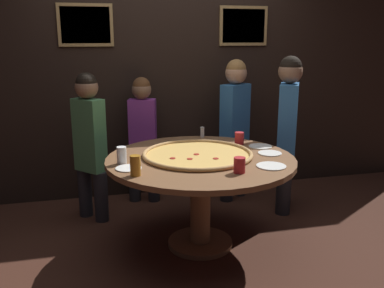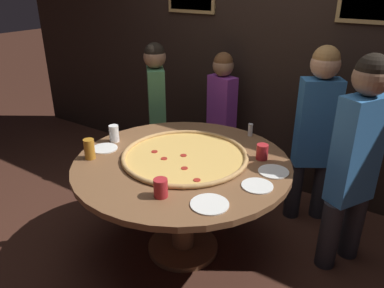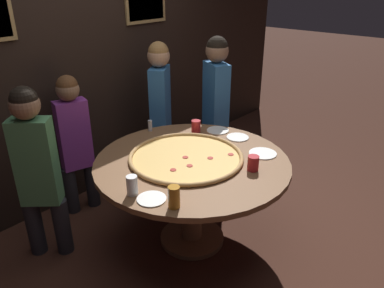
% 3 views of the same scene
% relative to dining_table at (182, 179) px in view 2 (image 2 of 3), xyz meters
% --- Properties ---
extents(ground_plane, '(24.00, 24.00, 0.00)m').
position_rel_dining_table_xyz_m(ground_plane, '(0.00, 0.00, -0.60)').
color(ground_plane, '#422319').
extents(back_wall, '(6.40, 0.08, 2.60)m').
position_rel_dining_table_xyz_m(back_wall, '(0.00, 1.33, 0.71)').
color(back_wall, black).
rests_on(back_wall, ground_plane).
extents(dining_table, '(1.46, 1.46, 0.74)m').
position_rel_dining_table_xyz_m(dining_table, '(0.00, 0.00, 0.00)').
color(dining_table, brown).
rests_on(dining_table, ground_plane).
extents(giant_pizza, '(0.87, 0.87, 0.03)m').
position_rel_dining_table_xyz_m(giant_pizza, '(-0.01, 0.05, 0.16)').
color(giant_pizza, '#EAB75B').
rests_on(giant_pizza, dining_table).
extents(drink_cup_front_edge, '(0.07, 0.07, 0.13)m').
position_rel_dining_table_xyz_m(drink_cup_front_edge, '(-0.60, -0.02, 0.21)').
color(drink_cup_front_edge, white).
rests_on(drink_cup_front_edge, dining_table).
extents(drink_cup_far_left, '(0.08, 0.08, 0.11)m').
position_rel_dining_table_xyz_m(drink_cup_far_left, '(0.16, -0.43, 0.20)').
color(drink_cup_far_left, '#B22328').
rests_on(drink_cup_far_left, dining_table).
extents(drink_cup_by_shaker, '(0.08, 0.08, 0.10)m').
position_rel_dining_table_xyz_m(drink_cup_by_shaker, '(0.43, 0.33, 0.20)').
color(drink_cup_by_shaker, '#B22328').
rests_on(drink_cup_by_shaker, dining_table).
extents(drink_cup_beside_pizza, '(0.07, 0.07, 0.14)m').
position_rel_dining_table_xyz_m(drink_cup_beside_pizza, '(-0.54, -0.32, 0.21)').
color(drink_cup_beside_pizza, '#BC7A23').
rests_on(drink_cup_beside_pizza, dining_table).
extents(white_plate_near_front, '(0.19, 0.19, 0.01)m').
position_rel_dining_table_xyz_m(white_plate_near_front, '(0.56, -0.03, 0.15)').
color(white_plate_near_front, white).
rests_on(white_plate_near_front, dining_table).
extents(white_plate_far_back, '(0.21, 0.21, 0.01)m').
position_rel_dining_table_xyz_m(white_plate_far_back, '(0.43, -0.35, 0.15)').
color(white_plate_far_back, white).
rests_on(white_plate_far_back, dining_table).
extents(white_plate_right_side, '(0.18, 0.18, 0.01)m').
position_rel_dining_table_xyz_m(white_plate_right_side, '(-0.57, -0.16, 0.15)').
color(white_plate_right_side, white).
rests_on(white_plate_right_side, dining_table).
extents(white_plate_left_side, '(0.19, 0.19, 0.01)m').
position_rel_dining_table_xyz_m(white_plate_left_side, '(0.57, 0.19, 0.15)').
color(white_plate_left_side, white).
rests_on(white_plate_left_side, dining_table).
extents(condiment_shaker, '(0.04, 0.04, 0.10)m').
position_rel_dining_table_xyz_m(condiment_shaker, '(0.19, 0.65, 0.19)').
color(condiment_shaker, silver).
rests_on(condiment_shaker, dining_table).
extents(diner_centre_back, '(0.37, 0.30, 1.43)m').
position_rel_dining_table_xyz_m(diner_centre_back, '(0.61, 0.94, 0.22)').
color(diner_centre_back, '#232328').
rests_on(diner_centre_back, ground_plane).
extents(diner_far_right, '(0.32, 0.33, 1.35)m').
position_rel_dining_table_xyz_m(diner_far_right, '(-0.83, 0.75, 0.17)').
color(diner_far_right, '#232328').
rests_on(diner_far_right, ground_plane).
extents(diner_side_right, '(0.29, 0.39, 1.48)m').
position_rel_dining_table_xyz_m(diner_side_right, '(0.98, 0.53, 0.24)').
color(diner_side_right, '#232328').
rests_on(diner_side_right, ground_plane).
extents(diner_far_left, '(0.33, 0.21, 1.27)m').
position_rel_dining_table_xyz_m(diner_far_left, '(-0.31, 1.07, 0.12)').
color(diner_far_left, '#232328').
rests_on(diner_far_left, ground_plane).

